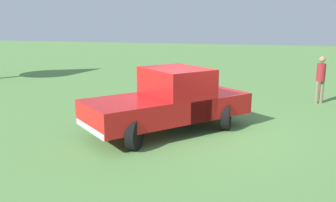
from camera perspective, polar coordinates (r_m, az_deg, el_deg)
The scene contains 3 objects.
ground_plane at distance 10.44m, azimuth 4.53°, elevation -4.86°, with size 80.00×80.00×0.00m, color #5B8C47.
pickup_truck at distance 10.26m, azimuth 0.57°, elevation 0.32°, with size 4.84×4.53×1.82m.
person_bystander at distance 14.95m, azimuth 23.00°, elevation 3.55°, with size 0.43×0.43×1.81m.
Camera 1 is at (-9.78, -1.89, 3.12)m, focal length 38.53 mm.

